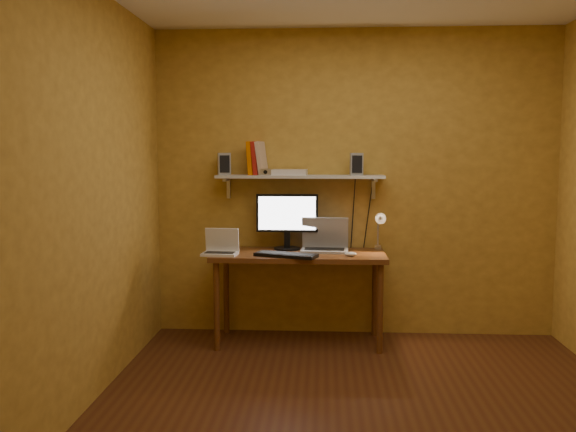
# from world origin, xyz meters

# --- Properties ---
(room) EXTENTS (3.44, 3.24, 2.64)m
(room) POSITION_xyz_m (0.00, 0.00, 1.30)
(room) COLOR #512C15
(room) RESTS_ON ground
(desk) EXTENTS (1.40, 0.60, 0.75)m
(desk) POSITION_xyz_m (-0.46, 1.28, 0.66)
(desk) COLOR brown
(desk) RESTS_ON ground
(wall_shelf) EXTENTS (1.40, 0.25, 0.21)m
(wall_shelf) POSITION_xyz_m (-0.46, 1.47, 1.36)
(wall_shelf) COLOR silver
(wall_shelf) RESTS_ON room
(monitor) EXTENTS (0.52, 0.22, 0.47)m
(monitor) POSITION_xyz_m (-0.57, 1.44, 1.01)
(monitor) COLOR black
(monitor) RESTS_ON desk
(laptop) EXTENTS (0.40, 0.30, 0.28)m
(laptop) POSITION_xyz_m (-0.25, 1.40, 0.82)
(laptop) COLOR gray
(laptop) RESTS_ON desk
(netbook) EXTENTS (0.29, 0.22, 0.21)m
(netbook) POSITION_xyz_m (-1.08, 1.16, 0.81)
(netbook) COLOR white
(netbook) RESTS_ON desk
(keyboard) EXTENTS (0.52, 0.32, 0.03)m
(keyboard) POSITION_xyz_m (-0.55, 1.08, 0.76)
(keyboard) COLOR black
(keyboard) RESTS_ON desk
(mouse) EXTENTS (0.10, 0.07, 0.03)m
(mouse) POSITION_xyz_m (-0.05, 1.13, 0.77)
(mouse) COLOR white
(mouse) RESTS_ON desk
(desk_lamp) EXTENTS (0.09, 0.23, 0.38)m
(desk_lamp) POSITION_xyz_m (0.20, 1.41, 0.96)
(desk_lamp) COLOR silver
(desk_lamp) RESTS_ON desk
(speaker_left) EXTENTS (0.12, 0.12, 0.18)m
(speaker_left) POSITION_xyz_m (-1.10, 1.48, 1.47)
(speaker_left) COLOR gray
(speaker_left) RESTS_ON wall_shelf
(speaker_right) EXTENTS (0.11, 0.11, 0.18)m
(speaker_right) POSITION_xyz_m (0.01, 1.46, 1.47)
(speaker_right) COLOR gray
(speaker_right) RESTS_ON wall_shelf
(books) EXTENTS (0.18, 0.20, 0.28)m
(books) POSITION_xyz_m (-0.82, 1.50, 1.51)
(books) COLOR #DB6600
(books) RESTS_ON wall_shelf
(shelf_camera) EXTENTS (0.09, 0.05, 0.05)m
(shelf_camera) POSITION_xyz_m (-0.75, 1.41, 1.40)
(shelf_camera) COLOR silver
(shelf_camera) RESTS_ON wall_shelf
(router) EXTENTS (0.30, 0.21, 0.05)m
(router) POSITION_xyz_m (-0.55, 1.47, 1.40)
(router) COLOR white
(router) RESTS_ON wall_shelf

